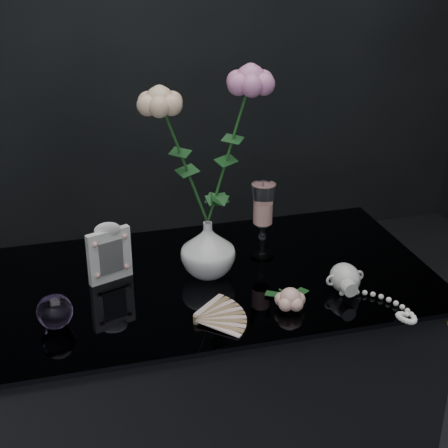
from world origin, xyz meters
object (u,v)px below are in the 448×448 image
object	(u,v)px
vase	(208,249)
loose_rose	(290,299)
picture_frame	(109,252)
paperweight	(55,311)
pearl_jar	(345,277)
wine_glass	(263,221)

from	to	relation	value
vase	loose_rose	world-z (taller)	vase
vase	picture_frame	xyz separation A→B (m)	(-0.23, 0.03, 0.01)
paperweight	picture_frame	bearing A→B (deg)	51.72
paperweight	loose_rose	bearing A→B (deg)	-7.28
vase	loose_rose	bearing A→B (deg)	-56.37
picture_frame	pearl_jar	bearing A→B (deg)	-40.15
loose_rose	vase	bearing A→B (deg)	120.52
loose_rose	pearl_jar	size ratio (longest dim) A/B	0.62
vase	paperweight	world-z (taller)	vase
pearl_jar	paperweight	bearing A→B (deg)	176.12
wine_glass	paperweight	world-z (taller)	wine_glass
wine_glass	loose_rose	distance (m)	0.27
paperweight	loose_rose	size ratio (longest dim) A/B	0.50
loose_rose	pearl_jar	distance (m)	0.16
wine_glass	loose_rose	size ratio (longest dim) A/B	1.30
paperweight	loose_rose	world-z (taller)	paperweight
picture_frame	pearl_jar	xyz separation A→B (m)	(0.51, -0.19, -0.04)
loose_rose	pearl_jar	xyz separation A→B (m)	(0.15, 0.04, 0.01)
vase	loose_rose	size ratio (longest dim) A/B	0.91
paperweight	pearl_jar	size ratio (longest dim) A/B	0.31
picture_frame	wine_glass	bearing A→B (deg)	-16.47
pearl_jar	picture_frame	bearing A→B (deg)	157.41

